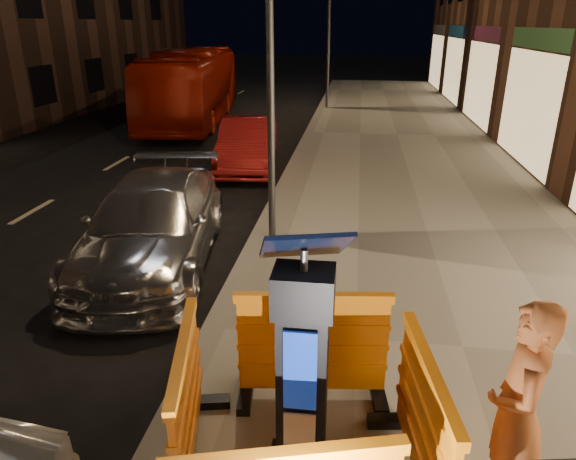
# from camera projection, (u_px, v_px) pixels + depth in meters

# --- Properties ---
(ground_plane) EXTENTS (120.00, 120.00, 0.00)m
(ground_plane) POSITION_uv_depth(u_px,v_px,m) (214.00, 338.00, 6.42)
(ground_plane) COLOR black
(ground_plane) RESTS_ON ground
(sidewalk) EXTENTS (6.00, 60.00, 0.15)m
(sidewalk) POSITION_uv_depth(u_px,v_px,m) (462.00, 352.00, 6.02)
(sidewalk) COLOR gray
(sidewalk) RESTS_ON ground
(kerb) EXTENTS (0.30, 60.00, 0.15)m
(kerb) POSITION_uv_depth(u_px,v_px,m) (214.00, 333.00, 6.39)
(kerb) COLOR slate
(kerb) RESTS_ON ground
(parking_kiosk) EXTENTS (0.77, 0.77, 2.11)m
(parking_kiosk) POSITION_uv_depth(u_px,v_px,m) (303.00, 368.00, 3.93)
(parking_kiosk) COLOR black
(parking_kiosk) RESTS_ON sidewalk
(barrier_back) EXTENTS (1.58, 0.80, 1.18)m
(barrier_back) POSITION_uv_depth(u_px,v_px,m) (313.00, 347.00, 4.98)
(barrier_back) COLOR orange
(barrier_back) RESTS_ON sidewalk
(barrier_kerbside) EXTENTS (0.92, 1.61, 1.18)m
(barrier_kerbside) POSITION_uv_depth(u_px,v_px,m) (187.00, 405.00, 4.22)
(barrier_kerbside) COLOR orange
(barrier_kerbside) RESTS_ON sidewalk
(barrier_bldgside) EXTENTS (0.82, 1.58, 1.18)m
(barrier_bldgside) POSITION_uv_depth(u_px,v_px,m) (423.00, 428.00, 3.99)
(barrier_bldgside) COLOR orange
(barrier_bldgside) RESTS_ON sidewalk
(car_silver) EXTENTS (2.55, 4.89, 1.35)m
(car_silver) POSITION_uv_depth(u_px,v_px,m) (157.00, 262.00, 8.45)
(car_silver) COLOR #A6A6AB
(car_silver) RESTS_ON ground
(car_red) EXTENTS (1.85, 4.12, 1.31)m
(car_red) POSITION_uv_depth(u_px,v_px,m) (249.00, 168.00, 13.93)
(car_red) COLOR maroon
(car_red) RESTS_ON ground
(bus_doubledecker) EXTENTS (3.53, 10.07, 2.75)m
(bus_doubledecker) POSITION_uv_depth(u_px,v_px,m) (195.00, 121.00, 20.51)
(bus_doubledecker) COLOR #931204
(bus_doubledecker) RESTS_ON ground
(man) EXTENTS (0.53, 0.72, 1.79)m
(man) POSITION_uv_depth(u_px,v_px,m) (517.00, 412.00, 3.71)
(man) COLOR brown
(man) RESTS_ON sidewalk
(street_lamp_mid) EXTENTS (0.12, 0.12, 6.00)m
(street_lamp_mid) POSITION_uv_depth(u_px,v_px,m) (270.00, 58.00, 7.96)
(street_lamp_mid) COLOR #3F3F44
(street_lamp_mid) RESTS_ON sidewalk
(street_lamp_far) EXTENTS (0.12, 0.12, 6.00)m
(street_lamp_far) POSITION_uv_depth(u_px,v_px,m) (329.00, 36.00, 21.74)
(street_lamp_far) COLOR #3F3F44
(street_lamp_far) RESTS_ON sidewalk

